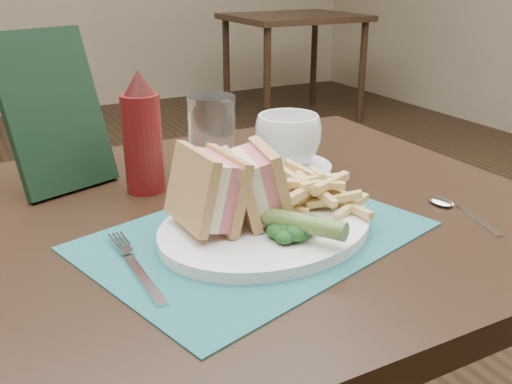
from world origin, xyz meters
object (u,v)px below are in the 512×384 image
Objects in this scene: coffee_cup at (288,140)px; sandwich_half_a at (192,192)px; plate at (267,226)px; check_presenter at (54,112)px; drinking_glass at (212,135)px; ketchup_bottle at (142,132)px; sandwich_half_b at (240,185)px; placemat at (255,235)px; saucer at (287,167)px; table_bg_right at (293,68)px.

sandwich_half_a is at bearing -143.62° from coffee_cup.
plate is 0.38m from check_presenter.
drinking_glass is 0.13m from ketchup_bottle.
plate is 0.07m from sandwich_half_b.
sandwich_half_b is (0.07, -0.00, -0.00)m from sandwich_half_a.
coffee_cup is at bearing 50.03° from placemat.
sandwich_half_a is 0.69× the size of saucer.
check_presenter is at bearing -127.63° from table_bg_right.
saucer is at bearing -35.93° from check_presenter.
saucer is (0.18, 0.18, -0.06)m from sandwich_half_b.
table_bg_right is at bearing 58.34° from saucer.
sandwich_half_b reaches higher than placemat.
sandwich_half_a is 0.94× the size of coffee_cup.
drinking_glass is (0.03, 0.25, 0.06)m from plate.
ketchup_bottle reaches higher than table_bg_right.
check_presenter is (-0.18, 0.30, 0.12)m from placemat.
table_bg_right is 3.45m from check_presenter.
drinking_glass reaches higher than plate.
check_presenter is at bearing 107.42° from sandwich_half_a.
check_presenter is at bearing 121.17° from placemat.
ketchup_bottle is (-0.06, 0.20, 0.03)m from sandwich_half_b.
plate is 0.11m from sandwich_half_a.
plate is 3.08× the size of sandwich_half_b.
drinking_glass is (-0.12, 0.05, 0.01)m from coffee_cup.
table_bg_right is 3.58m from placemat.
placemat is 2.23× the size of ketchup_bottle.
check_presenter reaches higher than plate.
sandwich_half_a reaches higher than placemat.
check_presenter is at bearing 167.09° from drinking_glass.
sandwich_half_a reaches higher than sandwich_half_b.
sandwich_half_b is (-0.03, 0.02, 0.06)m from plate.
coffee_cup is 0.59× the size of ketchup_bottle.
coffee_cup is 0.85× the size of drinking_glass.
placemat is 1.38× the size of plate.
placemat is 0.10m from sandwich_half_a.
table_bg_right is 3.61m from sandwich_half_a.
sandwich_half_b is 0.26m from coffee_cup.
plate is (-1.88, -3.01, 0.38)m from table_bg_right.
placemat is at bearing -101.62° from drinking_glass.
sandwich_half_a is at bearing -169.73° from sandwich_half_b.
drinking_glass is at bearing 156.02° from coffee_cup.
drinking_glass is at bearing 57.79° from sandwich_half_a.
plate is at bearing -18.52° from sandwich_half_b.
placemat reaches higher than table_bg_right.
ketchup_bottle is (-0.24, 0.02, 0.09)m from saucer.
sandwich_half_b is 0.75× the size of drinking_glass.
plate is 2.00× the size of saucer.
saucer is 0.81× the size of ketchup_bottle.
ketchup_bottle reaches higher than coffee_cup.
placemat is at bearing -44.85° from sandwich_half_b.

